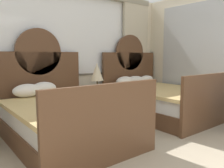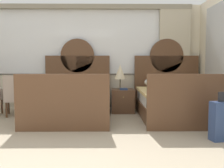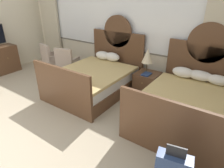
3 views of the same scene
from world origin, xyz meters
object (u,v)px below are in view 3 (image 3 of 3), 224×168
object	(u,v)px
bed_near_mirror	(187,105)
nightstand_between_beds	(147,83)
armchair_by_window_centre	(51,57)
bed_near_window	(95,78)
book_on_nightstand	(147,74)
table_lamp_on_nightstand	(148,56)
armchair_by_window_left	(67,62)

from	to	relation	value
bed_near_mirror	nightstand_between_beds	size ratio (longest dim) A/B	3.77
armchair_by_window_centre	bed_near_window	bearing A→B (deg)	-6.22
bed_near_window	book_on_nightstand	size ratio (longest dim) A/B	8.29
bed_near_window	table_lamp_on_nightstand	distance (m)	1.41
bed_near_window	nightstand_between_beds	size ratio (longest dim) A/B	3.77
bed_near_window	armchair_by_window_left	distance (m)	1.29
armchair_by_window_centre	bed_near_mirror	bearing A→B (deg)	-2.78
bed_near_mirror	armchair_by_window_centre	bearing A→B (deg)	177.22
nightstand_between_beds	book_on_nightstand	bearing A→B (deg)	-81.50
bed_near_mirror	table_lamp_on_nightstand	world-z (taller)	bed_near_mirror
book_on_nightstand	bed_near_mirror	bearing A→B (deg)	-24.54
bed_near_window	armchair_by_window_left	xyz separation A→B (m)	(-1.27, 0.22, 0.13)
bed_near_window	bed_near_mirror	distance (m)	2.28
bed_near_mirror	nightstand_between_beds	distance (m)	1.30
table_lamp_on_nightstand	armchair_by_window_left	xyz separation A→B (m)	(-2.35, -0.45, -0.48)
table_lamp_on_nightstand	armchair_by_window_left	distance (m)	2.44
bed_near_window	book_on_nightstand	world-z (taller)	bed_near_window
bed_near_window	armchair_by_window_centre	world-z (taller)	bed_near_window
book_on_nightstand	bed_near_window	bearing A→B (deg)	-155.77
bed_near_mirror	nightstand_between_beds	world-z (taller)	bed_near_mirror
bed_near_window	table_lamp_on_nightstand	size ratio (longest dim) A/B	3.57
nightstand_between_beds	book_on_nightstand	world-z (taller)	book_on_nightstand
nightstand_between_beds	armchair_by_window_left	bearing A→B (deg)	-170.30
book_on_nightstand	armchair_by_window_left	xyz separation A→B (m)	(-2.43, -0.30, -0.08)
nightstand_between_beds	armchair_by_window_centre	world-z (taller)	armchair_by_window_centre
bed_near_window	table_lamp_on_nightstand	world-z (taller)	bed_near_window
armchair_by_window_left	bed_near_window	bearing A→B (deg)	-9.80
nightstand_between_beds	bed_near_mirror	bearing A→B (deg)	-28.65
book_on_nightstand	table_lamp_on_nightstand	bearing A→B (deg)	118.65
table_lamp_on_nightstand	book_on_nightstand	xyz separation A→B (m)	(0.08, -0.15, -0.40)
bed_near_mirror	book_on_nightstand	xyz separation A→B (m)	(-1.12, 0.51, 0.20)
bed_near_mirror	book_on_nightstand	size ratio (longest dim) A/B	8.29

